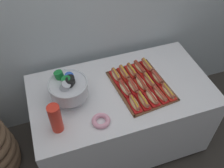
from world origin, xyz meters
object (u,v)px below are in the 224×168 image
hot_dog_5 (125,89)px  hot_dog_12 (132,71)px  hot_dog_14 (147,66)px  donut (101,121)px  hot_dog_6 (133,86)px  buffet_table (121,115)px  hot_dog_4 (168,92)px  hot_dog_3 (160,94)px  hot_dog_9 (157,78)px  hot_dog_11 (124,73)px  serving_tray (141,86)px  cup_stack (56,118)px  hot_dog_7 (141,83)px  hot_dog_13 (140,68)px  hot_dog_2 (152,97)px  punch_bowl (68,88)px  hot_dog_8 (149,81)px  hot_dog_10 (116,76)px  hot_dog_1 (143,100)px  hot_dog_0 (134,104)px

hot_dog_5 → hot_dog_12: (0.13, 0.18, -0.00)m
hot_dog_14 → donut: (-0.55, -0.42, -0.02)m
hot_dog_6 → hot_dog_14: bearing=41.9°
buffet_table → hot_dog_4: (0.33, -0.17, 0.39)m
hot_dog_3 → hot_dog_6: (-0.17, 0.15, -0.00)m
hot_dog_9 → hot_dog_11: hot_dog_9 is taller
serving_tray → donut: 0.48m
buffet_table → cup_stack: (-0.56, -0.21, 0.48)m
hot_dog_7 → serving_tray: bearing=153.4°
hot_dog_9 → hot_dog_13: bearing=120.1°
serving_tray → hot_dog_5: hot_dog_5 is taller
hot_dog_2 → hot_dog_13: hot_dog_13 is taller
hot_dog_3 → hot_dog_7: (-0.09, 0.16, 0.00)m
cup_stack → hot_dog_7: bearing=14.9°
hot_dog_9 → hot_dog_7: bearing=-174.3°
hot_dog_11 → cup_stack: (-0.63, -0.35, 0.09)m
donut → hot_dog_9: bearing=24.0°
hot_dog_14 → punch_bowl: punch_bowl is taller
hot_dog_2 → buffet_table: bearing=133.6°
serving_tray → hot_dog_4: hot_dog_4 is taller
donut → hot_dog_12: bearing=45.1°
hot_dog_8 → punch_bowl: bearing=176.8°
hot_dog_6 → donut: (-0.34, -0.23, -0.02)m
donut → hot_dog_13: bearing=40.7°
hot_dog_14 → cup_stack: 0.94m
hot_dog_9 → hot_dog_6: bearing=-174.3°
hot_dog_2 → hot_dog_10: (-0.18, 0.31, 0.00)m
punch_bowl → hot_dog_7: bearing=-4.3°
hot_dog_13 → hot_dog_7: bearing=-108.8°
hot_dog_8 → hot_dog_13: 0.17m
hot_dog_6 → punch_bowl: size_ratio=0.55×
punch_bowl → hot_dog_5: bearing=-7.8°
hot_dog_11 → punch_bowl: (-0.49, -0.11, 0.10)m
hot_dog_9 → hot_dog_1: bearing=-138.1°
buffet_table → hot_dog_5: bearing=-73.0°
hot_dog_8 → hot_dog_11: size_ratio=0.95×
hot_dog_9 → hot_dog_14: hot_dog_9 is taller
hot_dog_2 → hot_dog_13: size_ratio=1.02×
hot_dog_4 → hot_dog_9: size_ratio=1.11×
hot_dog_0 → hot_dog_10: (-0.03, 0.33, 0.00)m
serving_tray → hot_dog_1: size_ratio=3.18×
hot_dog_3 → hot_dog_14: bearing=82.9°
hot_dog_4 → cup_stack: cup_stack is taller
hot_dog_5 → hot_dog_11: same height
hot_dog_9 → cup_stack: bearing=-166.7°
hot_dog_7 → hot_dog_8: size_ratio=1.05×
hot_dog_2 → hot_dog_9: (0.13, 0.18, -0.00)m
hot_dog_11 → hot_dog_13: hot_dog_13 is taller
hot_dog_9 → hot_dog_11: bearing=149.4°
hot_dog_5 → hot_dog_3: bearing=-30.6°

